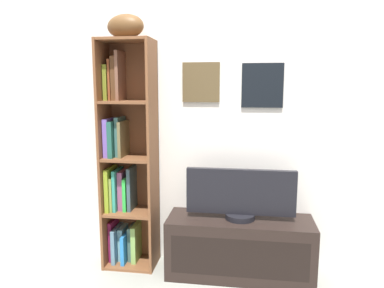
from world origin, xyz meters
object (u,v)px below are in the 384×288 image
at_px(football, 125,26).
at_px(tv_stand, 239,247).
at_px(bookshelf, 125,165).
at_px(television, 241,195).

distance_m(football, tv_stand, 1.85).
relative_size(bookshelf, football, 5.94).
xyz_separation_m(bookshelf, television, (0.91, -0.08, -0.17)).
xyz_separation_m(bookshelf, football, (0.04, -0.03, 1.05)).
bearing_deg(tv_stand, television, 90.00).
bearing_deg(tv_stand, football, 176.88).
relative_size(football, television, 0.37).
bearing_deg(bookshelf, television, -4.84).
xyz_separation_m(football, television, (0.86, -0.05, -1.23)).
bearing_deg(football, bookshelf, 144.74).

